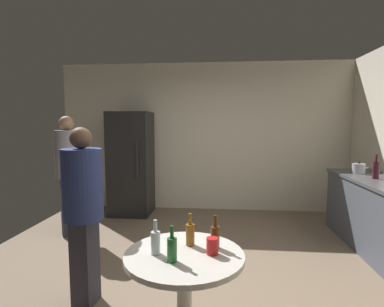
{
  "coord_description": "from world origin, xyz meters",
  "views": [
    {
      "loc": [
        0.29,
        -2.9,
        1.59
      ],
      "look_at": [
        -0.04,
        0.67,
        1.24
      ],
      "focal_mm": 27.96,
      "sensor_mm": 36.0,
      "label": 1
    }
  ],
  "objects_px": {
    "beer_bottle_green": "(172,249)",
    "person_in_navy_shirt": "(83,203)",
    "beer_bottle_amber": "(190,234)",
    "beer_bottle_clear": "(155,242)",
    "person_in_gray_shirt": "(68,166)",
    "kettle": "(359,168)",
    "wine_bottle_on_counter": "(376,169)",
    "refrigerator": "(131,163)",
    "beer_bottle_brown": "(215,236)",
    "plastic_cup_red": "(212,246)",
    "foreground_table": "(184,268)"
  },
  "relations": [
    {
      "from": "beer_bottle_clear",
      "to": "wine_bottle_on_counter",
      "type": "bearing_deg",
      "value": 40.9
    },
    {
      "from": "beer_bottle_amber",
      "to": "person_in_navy_shirt",
      "type": "relative_size",
      "value": 0.15
    },
    {
      "from": "beer_bottle_green",
      "to": "person_in_navy_shirt",
      "type": "height_order",
      "value": "person_in_navy_shirt"
    },
    {
      "from": "refrigerator",
      "to": "person_in_navy_shirt",
      "type": "height_order",
      "value": "refrigerator"
    },
    {
      "from": "beer_bottle_amber",
      "to": "beer_bottle_clear",
      "type": "xyz_separation_m",
      "value": [
        -0.21,
        -0.17,
        0.0
      ]
    },
    {
      "from": "wine_bottle_on_counter",
      "to": "foreground_table",
      "type": "distance_m",
      "value": 3.02
    },
    {
      "from": "beer_bottle_green",
      "to": "beer_bottle_amber",
      "type": "bearing_deg",
      "value": 72.34
    },
    {
      "from": "foreground_table",
      "to": "beer_bottle_clear",
      "type": "distance_m",
      "value": 0.27
    },
    {
      "from": "beer_bottle_amber",
      "to": "person_in_gray_shirt",
      "type": "xyz_separation_m",
      "value": [
        -1.93,
        1.96,
        0.18
      ]
    },
    {
      "from": "refrigerator",
      "to": "plastic_cup_red",
      "type": "height_order",
      "value": "refrigerator"
    },
    {
      "from": "foreground_table",
      "to": "person_in_navy_shirt",
      "type": "height_order",
      "value": "person_in_navy_shirt"
    },
    {
      "from": "refrigerator",
      "to": "wine_bottle_on_counter",
      "type": "bearing_deg",
      "value": -18.34
    },
    {
      "from": "beer_bottle_clear",
      "to": "refrigerator",
      "type": "bearing_deg",
      "value": 109.42
    },
    {
      "from": "plastic_cup_red",
      "to": "beer_bottle_amber",
      "type": "bearing_deg",
      "value": 140.33
    },
    {
      "from": "beer_bottle_green",
      "to": "person_in_gray_shirt",
      "type": "bearing_deg",
      "value": 129.64
    },
    {
      "from": "beer_bottle_amber",
      "to": "person_in_gray_shirt",
      "type": "distance_m",
      "value": 2.75
    },
    {
      "from": "refrigerator",
      "to": "plastic_cup_red",
      "type": "bearing_deg",
      "value": -64.7
    },
    {
      "from": "refrigerator",
      "to": "beer_bottle_brown",
      "type": "height_order",
      "value": "refrigerator"
    },
    {
      "from": "kettle",
      "to": "person_in_navy_shirt",
      "type": "height_order",
      "value": "person_in_navy_shirt"
    },
    {
      "from": "kettle",
      "to": "beer_bottle_brown",
      "type": "bearing_deg",
      "value": -130.15
    },
    {
      "from": "kettle",
      "to": "beer_bottle_amber",
      "type": "height_order",
      "value": "kettle"
    },
    {
      "from": "beer_bottle_amber",
      "to": "person_in_navy_shirt",
      "type": "height_order",
      "value": "person_in_navy_shirt"
    },
    {
      "from": "wine_bottle_on_counter",
      "to": "person_in_navy_shirt",
      "type": "distance_m",
      "value": 3.49
    },
    {
      "from": "kettle",
      "to": "beer_bottle_brown",
      "type": "distance_m",
      "value": 3.06
    },
    {
      "from": "beer_bottle_clear",
      "to": "person_in_navy_shirt",
      "type": "xyz_separation_m",
      "value": [
        -0.75,
        0.55,
        0.09
      ]
    },
    {
      "from": "beer_bottle_amber",
      "to": "kettle",
      "type": "bearing_deg",
      "value": 47.04
    },
    {
      "from": "kettle",
      "to": "beer_bottle_amber",
      "type": "bearing_deg",
      "value": -132.96
    },
    {
      "from": "beer_bottle_brown",
      "to": "beer_bottle_clear",
      "type": "relative_size",
      "value": 1.0
    },
    {
      "from": "refrigerator",
      "to": "beer_bottle_amber",
      "type": "height_order",
      "value": "refrigerator"
    },
    {
      "from": "beer_bottle_green",
      "to": "plastic_cup_red",
      "type": "height_order",
      "value": "beer_bottle_green"
    },
    {
      "from": "person_in_gray_shirt",
      "to": "beer_bottle_brown",
      "type": "bearing_deg",
      "value": 12.15
    },
    {
      "from": "refrigerator",
      "to": "person_in_gray_shirt",
      "type": "distance_m",
      "value": 1.25
    },
    {
      "from": "refrigerator",
      "to": "beer_bottle_brown",
      "type": "xyz_separation_m",
      "value": [
        1.53,
        -3.1,
        -0.08
      ]
    },
    {
      "from": "refrigerator",
      "to": "person_in_navy_shirt",
      "type": "relative_size",
      "value": 1.15
    },
    {
      "from": "kettle",
      "to": "beer_bottle_green",
      "type": "height_order",
      "value": "kettle"
    },
    {
      "from": "refrigerator",
      "to": "beer_bottle_clear",
      "type": "xyz_separation_m",
      "value": [
        1.14,
        -3.23,
        -0.08
      ]
    },
    {
      "from": "beer_bottle_green",
      "to": "person_in_navy_shirt",
      "type": "distance_m",
      "value": 1.1
    },
    {
      "from": "wine_bottle_on_counter",
      "to": "beer_bottle_amber",
      "type": "relative_size",
      "value": 1.35
    },
    {
      "from": "beer_bottle_amber",
      "to": "person_in_gray_shirt",
      "type": "relative_size",
      "value": 0.14
    },
    {
      "from": "beer_bottle_amber",
      "to": "beer_bottle_clear",
      "type": "distance_m",
      "value": 0.27
    },
    {
      "from": "kettle",
      "to": "beer_bottle_clear",
      "type": "xyz_separation_m",
      "value": [
        -2.36,
        -2.47,
        -0.15
      ]
    },
    {
      "from": "refrigerator",
      "to": "beer_bottle_clear",
      "type": "height_order",
      "value": "refrigerator"
    },
    {
      "from": "foreground_table",
      "to": "beer_bottle_clear",
      "type": "xyz_separation_m",
      "value": [
        -0.19,
        -0.03,
        0.19
      ]
    },
    {
      "from": "refrigerator",
      "to": "beer_bottle_amber",
      "type": "relative_size",
      "value": 7.83
    },
    {
      "from": "beer_bottle_brown",
      "to": "person_in_navy_shirt",
      "type": "relative_size",
      "value": 0.15
    },
    {
      "from": "kettle",
      "to": "beer_bottle_amber",
      "type": "relative_size",
      "value": 1.06
    },
    {
      "from": "person_in_navy_shirt",
      "to": "beer_bottle_brown",
      "type": "bearing_deg",
      "value": -14.79
    },
    {
      "from": "beer_bottle_brown",
      "to": "person_in_gray_shirt",
      "type": "relative_size",
      "value": 0.14
    },
    {
      "from": "wine_bottle_on_counter",
      "to": "beer_bottle_clear",
      "type": "distance_m",
      "value": 3.16
    },
    {
      "from": "refrigerator",
      "to": "beer_bottle_green",
      "type": "height_order",
      "value": "refrigerator"
    }
  ]
}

